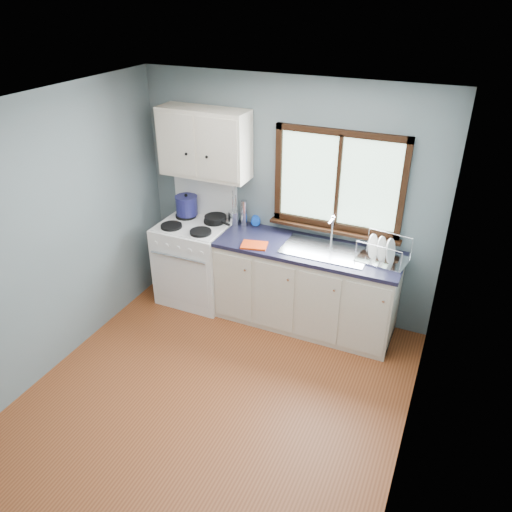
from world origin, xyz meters
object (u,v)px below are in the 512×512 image
at_px(sink, 325,256).
at_px(skillet, 216,218).
at_px(utensil_crock, 234,218).
at_px(dish_rack, 382,254).
at_px(thermos, 244,213).
at_px(base_cabinets, 306,290).
at_px(gas_range, 196,259).
at_px(stockpot, 187,205).

bearing_deg(sink, skillet, 174.65).
height_order(sink, utensil_crock, utensil_crock).
distance_m(sink, dish_rack, 0.56).
xyz_separation_m(thermos, dish_rack, (1.52, -0.15, -0.08)).
xyz_separation_m(skillet, thermos, (0.31, 0.08, 0.08)).
relative_size(skillet, thermos, 1.32).
relative_size(base_cabinets, dish_rack, 3.72).
distance_m(base_cabinets, dish_rack, 0.92).
bearing_deg(gas_range, skillet, 34.50).
height_order(skillet, thermos, thermos).
height_order(base_cabinets, skillet, skillet).
height_order(base_cabinets, thermos, thermos).
bearing_deg(utensil_crock, skillet, -160.56).
bearing_deg(dish_rack, gas_range, -170.11).
height_order(gas_range, dish_rack, gas_range).
distance_m(sink, skillet, 1.30).
bearing_deg(utensil_crock, sink, -9.71).
bearing_deg(skillet, gas_range, -120.60).
xyz_separation_m(skillet, utensil_crock, (0.19, 0.07, 0.01)).
bearing_deg(thermos, utensil_crock, -175.08).
xyz_separation_m(gas_range, dish_rack, (2.03, 0.06, 0.49)).
distance_m(gas_range, utensil_crock, 0.67).
bearing_deg(stockpot, dish_rack, -2.46).
height_order(skillet, stockpot, stockpot).
height_order(stockpot, utensil_crock, utensil_crock).
bearing_deg(stockpot, sink, -4.73).
distance_m(base_cabinets, utensil_crock, 1.10).
bearing_deg(utensil_crock, gas_range, -152.29).
bearing_deg(thermos, base_cabinets, -13.86).
bearing_deg(dish_rack, stockpot, -174.29).
bearing_deg(stockpot, utensil_crock, 5.13).
height_order(gas_range, skillet, gas_range).
distance_m(skillet, utensil_crock, 0.20).
height_order(utensil_crock, thermos, utensil_crock).
distance_m(base_cabinets, stockpot, 1.62).
bearing_deg(base_cabinets, thermos, 166.14).
height_order(skillet, dish_rack, dish_rack).
distance_m(gas_range, dish_rack, 2.09).
bearing_deg(gas_range, stockpot, 137.41).
bearing_deg(thermos, stockpot, -174.91).
height_order(gas_range, sink, gas_range).
relative_size(sink, dish_rack, 1.69).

